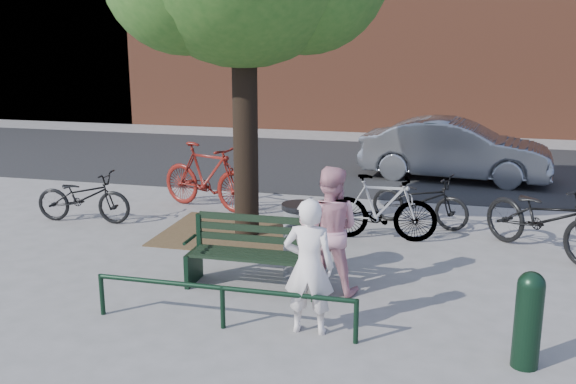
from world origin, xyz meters
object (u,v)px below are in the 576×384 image
(person_left, at_px, (309,267))
(bicycle_c, at_px, (420,200))
(person_right, at_px, (329,230))
(litter_bin, at_px, (300,240))
(park_bench, at_px, (256,251))
(parked_car, at_px, (455,150))
(bollard, at_px, (528,316))

(person_left, relative_size, bicycle_c, 0.88)
(person_right, xyz_separation_m, litter_bin, (-0.48, 0.45, -0.31))
(park_bench, relative_size, litter_bin, 1.72)
(bicycle_c, bearing_deg, person_left, -174.18)
(person_left, bearing_deg, person_right, -93.31)
(bicycle_c, height_order, parked_car, parked_car)
(person_right, height_order, litter_bin, person_right)
(bicycle_c, distance_m, parked_car, 3.93)
(bollard, bearing_deg, parked_car, 94.57)
(litter_bin, bearing_deg, person_left, -73.66)
(park_bench, bearing_deg, bicycle_c, 59.96)
(bicycle_c, bearing_deg, parked_car, 9.65)
(person_right, height_order, bicycle_c, person_right)
(litter_bin, bearing_deg, person_right, -42.94)
(person_left, height_order, bicycle_c, person_left)
(litter_bin, height_order, bicycle_c, litter_bin)
(parked_car, bearing_deg, person_right, 174.54)
(person_left, relative_size, litter_bin, 1.51)
(park_bench, relative_size, bicycle_c, 1.00)
(park_bench, relative_size, person_left, 1.14)
(park_bench, xyz_separation_m, person_left, (0.95, -1.13, 0.29))
(bollard, bearing_deg, person_left, 174.18)
(person_left, xyz_separation_m, bollard, (2.25, -0.23, -0.23))
(bollard, bearing_deg, bicycle_c, 105.13)
(park_bench, relative_size, bollard, 1.74)
(person_left, distance_m, parked_car, 8.50)
(person_right, distance_m, bicycle_c, 3.43)
(park_bench, distance_m, bicycle_c, 3.86)
(park_bench, xyz_separation_m, bollard, (3.20, -1.36, 0.06))
(bollard, bearing_deg, litter_bin, 145.49)
(park_bench, height_order, bicycle_c, park_bench)
(person_left, distance_m, bicycle_c, 4.58)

